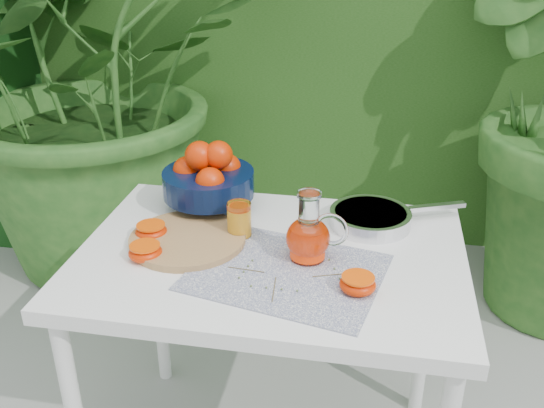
% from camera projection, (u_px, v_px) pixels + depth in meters
% --- Properties ---
extents(potted_plant_left, '(2.54, 2.54, 1.82)m').
position_uv_depth(potted_plant_left, '(97.00, 71.00, 2.66)').
color(potted_plant_left, '#22521C').
rests_on(potted_plant_left, ground).
extents(white_table, '(1.00, 0.70, 0.75)m').
position_uv_depth(white_table, '(271.00, 279.00, 1.61)').
color(white_table, white).
rests_on(white_table, ground).
extents(placemat, '(0.52, 0.44, 0.00)m').
position_uv_depth(placemat, '(286.00, 272.00, 1.48)').
color(placemat, '#0D164D').
rests_on(placemat, white_table).
extents(cutting_board, '(0.34, 0.34, 0.02)m').
position_uv_depth(cutting_board, '(188.00, 239.00, 1.61)').
color(cutting_board, '#AA854D').
rests_on(cutting_board, white_table).
extents(fruit_bowl, '(0.34, 0.34, 0.21)m').
position_uv_depth(fruit_bowl, '(208.00, 177.00, 1.77)').
color(fruit_bowl, black).
rests_on(fruit_bowl, white_table).
extents(juice_pitcher, '(0.16, 0.13, 0.18)m').
position_uv_depth(juice_pitcher, '(309.00, 236.00, 1.51)').
color(juice_pitcher, white).
rests_on(juice_pitcher, white_table).
extents(juice_tumbler, '(0.07, 0.07, 0.10)m').
position_uv_depth(juice_tumbler, '(239.00, 220.00, 1.62)').
color(juice_tumbler, white).
rests_on(juice_tumbler, white_table).
extents(saute_pan, '(0.42, 0.30, 0.04)m').
position_uv_depth(saute_pan, '(371.00, 217.00, 1.70)').
color(saute_pan, silver).
rests_on(saute_pan, white_table).
extents(orange_halves, '(0.65, 0.24, 0.04)m').
position_uv_depth(orange_halves, '(213.00, 254.00, 1.52)').
color(orange_halves, '#CE3602').
rests_on(orange_halves, white_table).
extents(thyme_sprigs, '(0.33, 0.21, 0.01)m').
position_uv_depth(thyme_sprigs, '(288.00, 277.00, 1.45)').
color(thyme_sprigs, brown).
rests_on(thyme_sprigs, white_table).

